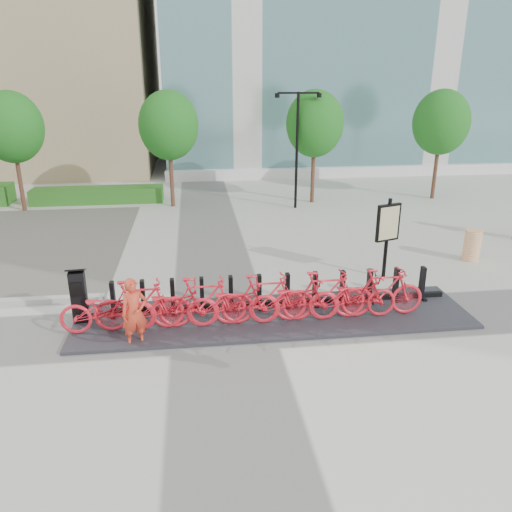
{
  "coord_description": "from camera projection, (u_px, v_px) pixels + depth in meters",
  "views": [
    {
      "loc": [
        -0.53,
        -10.58,
        5.58
      ],
      "look_at": [
        1.0,
        1.5,
        1.2
      ],
      "focal_mm": 35.0,
      "sensor_mm": 36.0,
      "label": 1
    }
  ],
  "objects": [
    {
      "name": "bike_1",
      "position": [
        139.0,
        305.0,
        11.33
      ],
      "size": [
        2.04,
        0.58,
        1.23
      ],
      "primitive_type": "imported",
      "rotation": [
        0.0,
        0.0,
        1.57
      ],
      "color": "red",
      "rests_on": "dock_pad"
    },
    {
      "name": "bike_3",
      "position": [
        203.0,
        302.0,
        11.5
      ],
      "size": [
        2.04,
        0.58,
        1.23
      ],
      "primitive_type": "imported",
      "rotation": [
        0.0,
        0.0,
        1.57
      ],
      "color": "red",
      "rests_on": "dock_pad"
    },
    {
      "name": "ground",
      "position": [
        222.0,
        326.0,
        11.83
      ],
      "size": [
        120.0,
        120.0,
        0.0
      ],
      "primitive_type": "plane",
      "color": "beige"
    },
    {
      "name": "bike_6",
      "position": [
        294.0,
        299.0,
        11.78
      ],
      "size": [
        2.11,
        0.73,
        1.11
      ],
      "primitive_type": "imported",
      "rotation": [
        0.0,
        0.0,
        1.57
      ],
      "color": "red",
      "rests_on": "dock_pad"
    },
    {
      "name": "bike_5",
      "position": [
        264.0,
        299.0,
        11.67
      ],
      "size": [
        2.04,
        0.58,
        1.23
      ],
      "primitive_type": "imported",
      "rotation": [
        0.0,
        0.0,
        1.57
      ],
      "color": "red",
      "rests_on": "dock_pad"
    },
    {
      "name": "construction_barrel",
      "position": [
        472.0,
        245.0,
        15.94
      ],
      "size": [
        0.6,
        0.6,
        1.02
      ],
      "primitive_type": "cylinder",
      "rotation": [
        0.0,
        0.0,
        0.14
      ],
      "color": "#E76502",
      "rests_on": "ground"
    },
    {
      "name": "bike_4",
      "position": [
        234.0,
        303.0,
        11.61
      ],
      "size": [
        2.11,
        0.73,
        1.11
      ],
      "primitive_type": "imported",
      "rotation": [
        0.0,
        0.0,
        1.57
      ],
      "color": "red",
      "rests_on": "dock_pad"
    },
    {
      "name": "bike_2",
      "position": [
        171.0,
        306.0,
        11.44
      ],
      "size": [
        2.11,
        0.73,
        1.11
      ],
      "primitive_type": "imported",
      "rotation": [
        0.0,
        0.0,
        1.57
      ],
      "color": "red",
      "rests_on": "dock_pad"
    },
    {
      "name": "bike_7",
      "position": [
        324.0,
        295.0,
        11.84
      ],
      "size": [
        2.04,
        0.58,
        1.23
      ],
      "primitive_type": "imported",
      "rotation": [
        0.0,
        0.0,
        1.57
      ],
      "color": "red",
      "rests_on": "dock_pad"
    },
    {
      "name": "worker_red",
      "position": [
        134.0,
        313.0,
        10.75
      ],
      "size": [
        0.67,
        0.56,
        1.57
      ],
      "primitive_type": "imported",
      "rotation": [
        0.0,
        0.0,
        0.38
      ],
      "color": "red",
      "rests_on": "ground"
    },
    {
      "name": "dock_rail_posts",
      "position": [
        274.0,
        291.0,
        12.55
      ],
      "size": [
        8.02,
        0.5,
        0.85
      ],
      "primitive_type": null,
      "color": "black",
      "rests_on": "dock_pad"
    },
    {
      "name": "tree_1",
      "position": [
        169.0,
        126.0,
        21.64
      ],
      "size": [
        2.6,
        2.6,
        5.1
      ],
      "color": "brown",
      "rests_on": "ground"
    },
    {
      "name": "dock_pad",
      "position": [
        274.0,
        316.0,
        12.25
      ],
      "size": [
        9.6,
        2.4,
        0.08
      ],
      "primitive_type": "cube",
      "color": "#2A2A31",
      "rests_on": "ground"
    },
    {
      "name": "bike_0",
      "position": [
        107.0,
        309.0,
        11.27
      ],
      "size": [
        2.11,
        0.73,
        1.11
      ],
      "primitive_type": "imported",
      "rotation": [
        0.0,
        0.0,
        1.57
      ],
      "color": "red",
      "rests_on": "dock_pad"
    },
    {
      "name": "tree_3",
      "position": [
        441.0,
        122.0,
        23.12
      ],
      "size": [
        2.6,
        2.6,
        5.1
      ],
      "color": "brown",
      "rests_on": "ground"
    },
    {
      "name": "streetlamp",
      "position": [
        297.0,
        137.0,
        21.51
      ],
      "size": [
        2.0,
        0.2,
        5.0
      ],
      "color": "black",
      "rests_on": "ground"
    },
    {
      "name": "bike_9",
      "position": [
        382.0,
        292.0,
        12.01
      ],
      "size": [
        2.04,
        0.58,
        1.23
      ],
      "primitive_type": "imported",
      "rotation": [
        0.0,
        0.0,
        1.57
      ],
      "color": "red",
      "rests_on": "dock_pad"
    },
    {
      "name": "tree_0",
      "position": [
        12.0,
        127.0,
        20.87
      ],
      "size": [
        2.6,
        2.6,
        5.1
      ],
      "color": "brown",
      "rests_on": "ground"
    },
    {
      "name": "hedge_b",
      "position": [
        98.0,
        195.0,
        23.44
      ],
      "size": [
        6.0,
        1.2,
        0.7
      ],
      "primitive_type": "cube",
      "color": "#185019",
      "rests_on": "ground"
    },
    {
      "name": "tree_2",
      "position": [
        315.0,
        124.0,
        22.41
      ],
      "size": [
        2.6,
        2.6,
        5.1
      ],
      "color": "brown",
      "rests_on": "ground"
    },
    {
      "name": "map_sign",
      "position": [
        388.0,
        226.0,
        14.23
      ],
      "size": [
        0.77,
        0.37,
        2.37
      ],
      "rotation": [
        0.0,
        0.0,
        0.34
      ],
      "color": "black",
      "rests_on": "ground"
    },
    {
      "name": "bike_8",
      "position": [
        353.0,
        296.0,
        11.95
      ],
      "size": [
        2.11,
        0.73,
        1.11
      ],
      "primitive_type": "imported",
      "rotation": [
        0.0,
        0.0,
        1.57
      ],
      "color": "red",
      "rests_on": "dock_pad"
    },
    {
      "name": "kiosk",
      "position": [
        79.0,
        295.0,
        11.73
      ],
      "size": [
        0.45,
        0.39,
        1.38
      ],
      "rotation": [
        0.0,
        0.0,
        0.08
      ],
      "color": "black",
      "rests_on": "dock_pad"
    }
  ]
}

